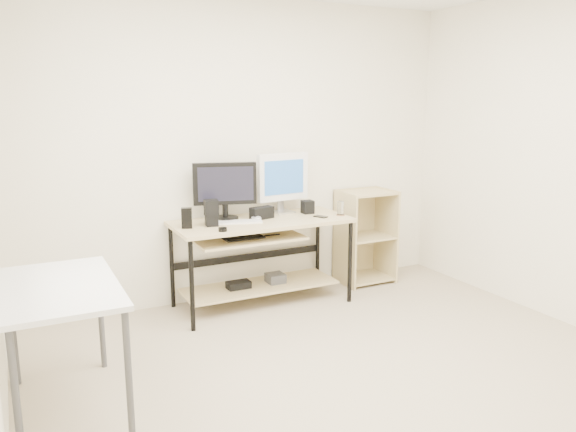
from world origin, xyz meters
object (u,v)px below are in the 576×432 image
(shelf_unit, at_px, (363,235))
(black_monitor, at_px, (225,187))
(white_imac, at_px, (283,179))
(audio_controller, at_px, (187,218))
(desk, at_px, (259,244))
(side_table, at_px, (61,299))

(shelf_unit, distance_m, black_monitor, 1.53)
(white_imac, bearing_deg, shelf_unit, -7.97)
(black_monitor, xyz_separation_m, audio_controller, (-0.39, -0.17, -0.20))
(desk, relative_size, audio_controller, 9.15)
(shelf_unit, relative_size, white_imac, 1.68)
(desk, relative_size, white_imac, 2.80)
(shelf_unit, xyz_separation_m, black_monitor, (-1.42, -0.02, 0.57))
(shelf_unit, height_order, black_monitor, black_monitor)
(side_table, xyz_separation_m, shelf_unit, (2.83, 1.22, -0.22))
(white_imac, xyz_separation_m, audio_controller, (-0.95, -0.21, -0.23))
(desk, xyz_separation_m, audio_controller, (-0.63, -0.03, 0.29))
(desk, bearing_deg, black_monitor, 149.13)
(black_monitor, relative_size, white_imac, 0.98)
(desk, height_order, audio_controller, audio_controller)
(audio_controller, bearing_deg, desk, 21.57)
(side_table, bearing_deg, white_imac, 32.23)
(side_table, bearing_deg, audio_controller, 45.21)
(side_table, relative_size, audio_controller, 6.10)
(black_monitor, bearing_deg, audio_controller, -140.71)
(white_imac, relative_size, audio_controller, 3.27)
(desk, relative_size, side_table, 1.50)
(side_table, bearing_deg, desk, 32.65)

